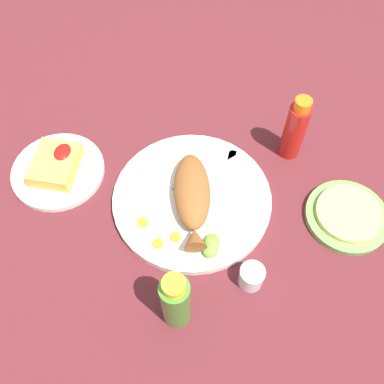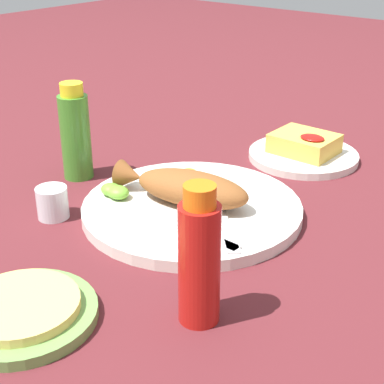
# 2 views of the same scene
# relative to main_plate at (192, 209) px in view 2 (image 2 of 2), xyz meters

# --- Properties ---
(ground_plane) EXTENTS (4.00, 4.00, 0.00)m
(ground_plane) POSITION_rel_main_plate_xyz_m (0.00, 0.00, -0.01)
(ground_plane) COLOR #561E23
(main_plate) EXTENTS (0.34, 0.34, 0.02)m
(main_plate) POSITION_rel_main_plate_xyz_m (0.00, 0.00, 0.00)
(main_plate) COLOR silver
(main_plate) RESTS_ON ground_plane
(fried_fish) EXTENTS (0.23, 0.12, 0.05)m
(fried_fish) POSITION_rel_main_plate_xyz_m (-0.01, -0.00, 0.04)
(fried_fish) COLOR brown
(fried_fish) RESTS_ON main_plate
(fork_near) EXTENTS (0.14, 0.14, 0.00)m
(fork_near) POSITION_rel_main_plate_xyz_m (0.09, -0.03, 0.01)
(fork_near) COLOR silver
(fork_near) RESTS_ON main_plate
(fork_far) EXTENTS (0.19, 0.02, 0.00)m
(fork_far) POSITION_rel_main_plate_xyz_m (0.06, -0.07, 0.01)
(fork_far) COLOR silver
(fork_far) RESTS_ON main_plate
(carrot_slice_near) EXTENTS (0.02, 0.02, 0.00)m
(carrot_slice_near) POSITION_rel_main_plate_xyz_m (-0.08, 0.09, 0.01)
(carrot_slice_near) COLOR orange
(carrot_slice_near) RESTS_ON main_plate
(carrot_slice_mid) EXTENTS (0.02, 0.02, 0.00)m
(carrot_slice_mid) POSITION_rel_main_plate_xyz_m (-0.12, 0.05, 0.01)
(carrot_slice_mid) COLOR orange
(carrot_slice_mid) RESTS_ON main_plate
(carrot_slice_far) EXTENTS (0.02, 0.02, 0.00)m
(carrot_slice_far) POSITION_rel_main_plate_xyz_m (-0.10, 0.02, 0.01)
(carrot_slice_far) COLOR orange
(carrot_slice_far) RESTS_ON main_plate
(lime_wedge_main) EXTENTS (0.04, 0.03, 0.02)m
(lime_wedge_main) POSITION_rel_main_plate_xyz_m (-0.12, -0.06, 0.02)
(lime_wedge_main) COLOR #6BB233
(lime_wedge_main) RESTS_ON main_plate
(lime_wedge_side) EXTENTS (0.04, 0.03, 0.02)m
(lime_wedge_side) POSITION_rel_main_plate_xyz_m (-0.10, -0.06, 0.02)
(lime_wedge_side) COLOR #6BB233
(lime_wedge_side) RESTS_ON main_plate
(hot_sauce_bottle_red) EXTENTS (0.05, 0.05, 0.17)m
(hot_sauce_bottle_red) POSITION_rel_main_plate_xyz_m (0.17, -0.20, 0.07)
(hot_sauce_bottle_red) COLOR #B21914
(hot_sauce_bottle_red) RESTS_ON ground_plane
(hot_sauce_bottle_green) EXTENTS (0.05, 0.05, 0.17)m
(hot_sauce_bottle_green) POSITION_rel_main_plate_xyz_m (-0.25, -0.02, 0.07)
(hot_sauce_bottle_green) COLOR #3D8428
(hot_sauce_bottle_green) RESTS_ON ground_plane
(salt_cup) EXTENTS (0.05, 0.05, 0.05)m
(salt_cup) POSITION_rel_main_plate_xyz_m (-0.16, -0.14, 0.01)
(salt_cup) COLOR silver
(salt_cup) RESTS_ON ground_plane
(side_plate_fries) EXTENTS (0.21, 0.21, 0.01)m
(side_plate_fries) POSITION_rel_main_plate_xyz_m (0.02, 0.31, -0.00)
(side_plate_fries) COLOR silver
(side_plate_fries) RESTS_ON ground_plane
(fries_pile) EXTENTS (0.11, 0.09, 0.04)m
(fries_pile) POSITION_rel_main_plate_xyz_m (0.02, 0.31, 0.02)
(fries_pile) COLOR gold
(fries_pile) RESTS_ON side_plate_fries
(tortilla_plate) EXTENTS (0.18, 0.18, 0.01)m
(tortilla_plate) POSITION_rel_main_plate_xyz_m (0.02, -0.33, -0.00)
(tortilla_plate) COLOR #6B9E4C
(tortilla_plate) RESTS_ON ground_plane
(tortilla_stack) EXTENTS (0.14, 0.14, 0.01)m
(tortilla_stack) POSITION_rel_main_plate_xyz_m (0.02, -0.33, 0.01)
(tortilla_stack) COLOR #E0C666
(tortilla_stack) RESTS_ON tortilla_plate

